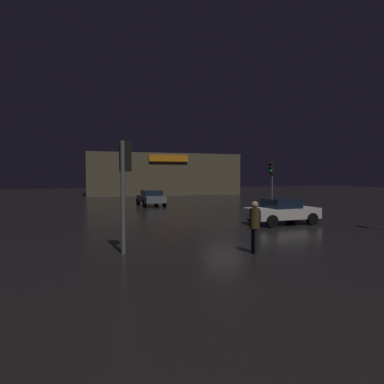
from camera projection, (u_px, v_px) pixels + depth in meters
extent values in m
plane|color=black|center=(223.00, 221.00, 19.98)|extent=(120.00, 120.00, 0.00)
cube|color=brown|center=(162.00, 174.00, 49.45)|extent=(21.38, 7.78, 5.81)
cube|color=orange|center=(169.00, 158.00, 45.50)|extent=(5.38, 0.24, 0.88)
cylinder|color=#595B60|center=(272.00, 185.00, 27.14)|extent=(0.13, 0.13, 3.86)
cube|color=black|center=(272.00, 167.00, 26.95)|extent=(0.40, 0.41, 1.00)
sphere|color=black|center=(271.00, 163.00, 26.80)|extent=(0.20, 0.20, 0.20)
sphere|color=black|center=(271.00, 167.00, 26.81)|extent=(0.20, 0.20, 0.20)
sphere|color=#19D13F|center=(271.00, 171.00, 26.82)|extent=(0.20, 0.20, 0.20)
cylinder|color=#595B60|center=(123.00, 198.00, 11.35)|extent=(0.15, 0.15, 3.82)
cube|color=black|center=(125.00, 156.00, 11.42)|extent=(0.41, 0.41, 1.03)
sphere|color=red|center=(128.00, 148.00, 11.55)|extent=(0.20, 0.20, 0.20)
sphere|color=black|center=(128.00, 157.00, 11.57)|extent=(0.20, 0.20, 0.20)
sphere|color=black|center=(128.00, 166.00, 11.58)|extent=(0.20, 0.20, 0.20)
cube|color=slate|center=(151.00, 199.00, 30.00)|extent=(1.97, 4.03, 0.57)
cube|color=black|center=(152.00, 193.00, 29.74)|extent=(1.67, 2.01, 0.48)
cylinder|color=black|center=(138.00, 201.00, 30.92)|extent=(0.26, 0.73, 0.72)
cylinder|color=black|center=(156.00, 201.00, 31.54)|extent=(0.26, 0.73, 0.72)
cylinder|color=black|center=(145.00, 203.00, 28.50)|extent=(0.26, 0.73, 0.72)
cylinder|color=black|center=(164.00, 203.00, 29.12)|extent=(0.26, 0.73, 0.72)
cube|color=silver|center=(282.00, 213.00, 18.58)|extent=(3.98, 2.06, 0.57)
cube|color=black|center=(281.00, 203.00, 18.53)|extent=(1.73, 1.75, 0.49)
cylinder|color=black|center=(272.00, 221.00, 17.28)|extent=(0.67, 0.26, 0.66)
cylinder|color=black|center=(253.00, 217.00, 18.99)|extent=(0.67, 0.26, 0.66)
cylinder|color=black|center=(312.00, 219.00, 18.20)|extent=(0.67, 0.26, 0.66)
cylinder|color=black|center=(291.00, 215.00, 19.91)|extent=(0.67, 0.26, 0.66)
cylinder|color=black|center=(256.00, 241.00, 11.39)|extent=(0.14, 0.14, 0.86)
cylinder|color=black|center=(253.00, 240.00, 11.54)|extent=(0.14, 0.14, 0.86)
cylinder|color=#3F2D19|center=(255.00, 218.00, 11.43)|extent=(0.36, 0.36, 0.68)
sphere|color=tan|center=(255.00, 205.00, 11.41)|extent=(0.23, 0.23, 0.23)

